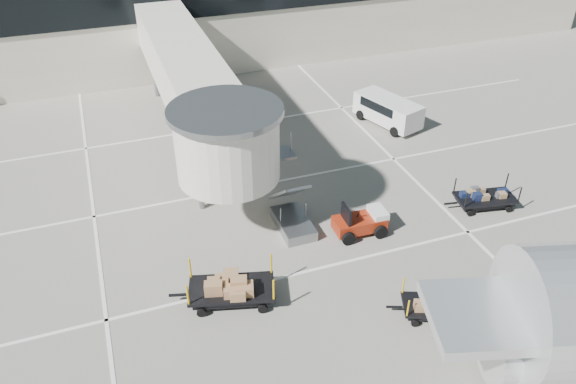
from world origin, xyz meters
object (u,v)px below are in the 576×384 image
Objects in this scene: box_cart_near at (440,306)px; box_cart_far at (232,288)px; ground_worker at (496,330)px; suitcase_cart at (485,199)px; minivan at (386,109)px; baggage_tug at (361,222)px.

box_cart_far is at bearing 175.76° from box_cart_near.
suitcase_cart is at bearing 30.40° from ground_worker.
minivan is (-0.25, 9.66, 0.50)m from suitcase_cart.
baggage_tug is 0.58× the size of box_cart_far.
box_cart_far is (-6.58, -2.24, 0.08)m from baggage_tug.
baggage_tug is 5.68m from box_cart_near.
suitcase_cart is 1.99× the size of ground_worker.
ground_worker is at bearing -18.95° from box_cart_far.
minivan is (4.80, 17.10, 0.09)m from ground_worker.
suitcase_cart is (6.53, -0.21, -0.09)m from baggage_tug.
box_cart_near is (-5.98, -5.44, 0.00)m from suitcase_cart.
box_cart_far is at bearing -156.15° from minivan.
suitcase_cart is 1.07× the size of box_cart_near.
box_cart_near is at bearing 89.45° from ground_worker.
baggage_tug is 0.73× the size of box_cart_near.
minivan is at bearing 57.17° from box_cart_far.
box_cart_far is at bearing 120.72° from ground_worker.
baggage_tug is 7.80m from ground_worker.
box_cart_near is at bearing -10.64° from box_cart_far.
box_cart_near is 7.91m from box_cart_far.
baggage_tug is 6.95m from box_cart_far.
box_cart_near is (0.56, -5.65, -0.08)m from baggage_tug.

